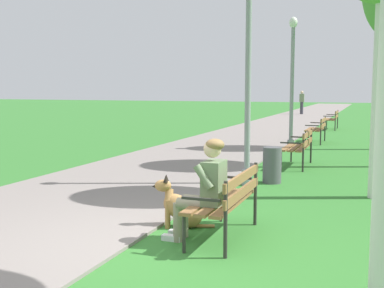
% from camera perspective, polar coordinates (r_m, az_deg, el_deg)
% --- Properties ---
extents(ground_plane, '(120.00, 120.00, 0.00)m').
position_cam_1_polar(ground_plane, '(5.68, -4.63, -12.28)').
color(ground_plane, '#33752D').
extents(paved_path, '(3.78, 60.00, 0.04)m').
position_cam_1_polar(paved_path, '(29.25, 11.89, 2.88)').
color(paved_path, gray).
rests_on(paved_path, ground).
extents(park_bench_near, '(0.55, 1.50, 0.85)m').
position_cam_1_polar(park_bench_near, '(5.96, 4.21, -6.26)').
color(park_bench_near, olive).
rests_on(park_bench_near, ground).
extents(park_bench_mid, '(0.55, 1.50, 0.85)m').
position_cam_1_polar(park_bench_mid, '(11.60, 12.51, -0.12)').
color(park_bench_mid, olive).
rests_on(park_bench_mid, ground).
extents(park_bench_far, '(0.55, 1.50, 0.85)m').
position_cam_1_polar(park_bench_far, '(16.86, 14.52, 1.87)').
color(park_bench_far, olive).
rests_on(park_bench_far, ground).
extents(park_bench_furthest, '(0.55, 1.50, 0.85)m').
position_cam_1_polar(park_bench_furthest, '(22.49, 16.15, 2.95)').
color(park_bench_furthest, olive).
rests_on(park_bench_furthest, ground).
extents(person_seated_on_near_bench, '(0.74, 0.49, 1.25)m').
position_cam_1_polar(person_seated_on_near_bench, '(5.76, 1.55, -4.97)').
color(person_seated_on_near_bench, gray).
rests_on(person_seated_on_near_bench, ground).
extents(dog_shepherd, '(0.81, 0.41, 0.71)m').
position_cam_1_polar(dog_shepherd, '(6.45, -1.31, -7.56)').
color(dog_shepherd, '#B27F47').
rests_on(dog_shepherd, ground).
extents(lamp_post_near, '(0.24, 0.24, 4.42)m').
position_cam_1_polar(lamp_post_near, '(9.15, 6.62, 9.35)').
color(lamp_post_near, gray).
rests_on(lamp_post_near, ground).
extents(lamp_post_mid, '(0.24, 0.24, 3.89)m').
position_cam_1_polar(lamp_post_mid, '(14.70, 11.67, 7.16)').
color(lamp_post_mid, gray).
rests_on(lamp_post_mid, ground).
extents(litter_bin, '(0.36, 0.36, 0.70)m').
position_cam_1_polar(litter_bin, '(9.54, 9.39, -2.46)').
color(litter_bin, '#515156').
rests_on(litter_bin, ground).
extents(pedestrian_distant, '(0.32, 0.22, 1.65)m').
position_cam_1_polar(pedestrian_distant, '(34.65, 12.77, 4.77)').
color(pedestrian_distant, '#383842').
rests_on(pedestrian_distant, ground).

